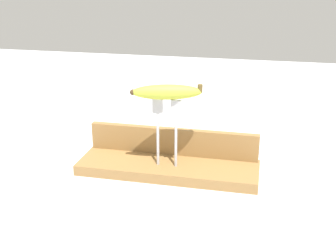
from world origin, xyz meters
TOP-DOWN VIEW (x-y plane):
  - ground_plane at (0.00, 0.00)m, footprint 3.00×3.00m
  - wooden_board at (0.00, 0.00)m, footprint 0.46×0.14m
  - board_backstop at (0.00, 0.06)m, footprint 0.45×0.02m
  - fork_stand_center at (-0.00, -0.01)m, footprint 0.07×0.01m
  - banana_raised_center at (-0.00, -0.01)m, footprint 0.17×0.08m
  - fork_fallen_near at (-0.41, 0.04)m, footprint 0.03×0.16m
  - fork_fallen_far at (0.21, 0.17)m, footprint 0.16×0.03m

SIDE VIEW (x-z plane):
  - ground_plane at x=0.00m, z-range 0.00..0.00m
  - fork_fallen_near at x=-0.41m, z-range 0.00..0.01m
  - fork_fallen_far at x=0.21m, z-range 0.00..0.01m
  - wooden_board at x=0.00m, z-range 0.00..0.03m
  - board_backstop at x=0.00m, z-range 0.03..0.10m
  - fork_stand_center at x=0.00m, z-range 0.04..0.22m
  - banana_raised_center at x=0.00m, z-range 0.20..0.23m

